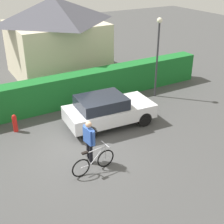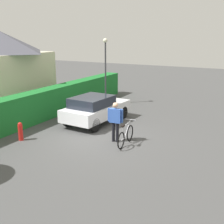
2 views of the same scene
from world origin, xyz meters
name	(u,v)px [view 1 (image 1 of 2)]	position (x,y,z in m)	size (l,w,h in m)	color
ground_plane	(81,152)	(0.00, 0.00, 0.00)	(60.00, 60.00, 0.00)	#474747
hedge_row	(43,95)	(0.00, 4.29, 0.79)	(18.66, 0.90, 1.58)	#1B6D29
house_distant	(56,36)	(2.61, 8.97, 2.44)	(5.68, 5.16, 4.78)	beige
parked_car_near	(107,110)	(1.97, 1.39, 0.76)	(4.04, 2.09, 1.43)	silver
bicycle	(94,162)	(-0.12, -1.34, 0.39)	(1.71, 0.50, 0.96)	black
person_rider	(89,139)	(-0.01, -0.79, 1.01)	(0.26, 0.68, 1.71)	black
street_lamp	(158,47)	(5.82, 2.94, 2.71)	(0.28, 0.28, 4.19)	#38383D
fire_hydrant	(15,123)	(-1.78, 2.89, 0.41)	(0.20, 0.20, 0.81)	red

